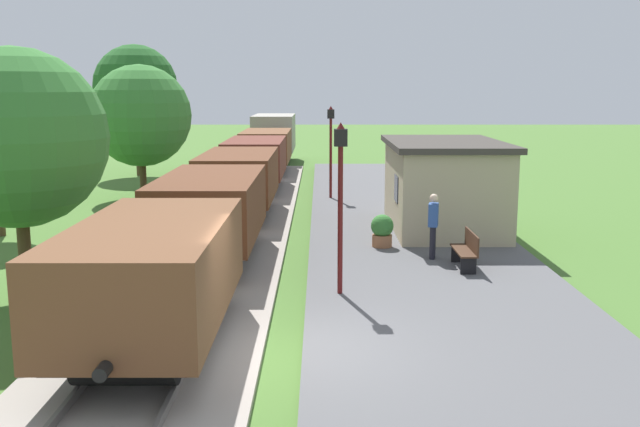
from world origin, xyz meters
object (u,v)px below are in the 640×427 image
lamp_post_far (328,135)px  tree_field_left (138,116)px  station_hut (441,184)px  tree_field_distant (133,87)px  freight_train (247,167)px  bench_near_hut (464,249)px  person_waiting (431,223)px  lamp_post_near (338,177)px  tree_trackside_mid (13,138)px  potted_planter (380,230)px

lamp_post_far → tree_field_left: 8.17m
station_hut → tree_field_distant: 21.10m
lamp_post_far → tree_field_distant: bearing=137.1°
freight_train → station_hut: station_hut is taller
lamp_post_far → tree_field_distant: (-10.18, 9.45, 1.92)m
freight_train → bench_near_hut: freight_train is taller
station_hut → bench_near_hut: bearing=-93.1°
person_waiting → lamp_post_near: lamp_post_near is taller
bench_near_hut → person_waiting: 1.30m
lamp_post_near → tree_field_distant: 25.27m
person_waiting → lamp_post_near: bearing=65.2°
person_waiting → tree_trackside_mid: (-9.44, -2.89, 2.41)m
lamp_post_near → tree_field_distant: size_ratio=0.53×
person_waiting → station_hut: bearing=-89.8°
station_hut → tree_trackside_mid: tree_trackside_mid is taller
tree_field_distant → lamp_post_far: bearing=-42.9°
bench_near_hut → lamp_post_near: lamp_post_near is taller
bench_near_hut → tree_trackside_mid: (-10.12, -1.89, 2.88)m
person_waiting → tree_field_left: size_ratio=0.30×
bench_near_hut → potted_planter: bearing=128.1°
bench_near_hut → tree_field_left: 17.34m
lamp_post_near → tree_field_left: bearing=117.8°
freight_train → tree_field_distant: (-6.85, 8.82, 3.27)m
potted_planter → lamp_post_near: lamp_post_near is taller
bench_near_hut → tree_trackside_mid: 10.69m
freight_train → person_waiting: size_ratio=22.92×
freight_train → tree_trackside_mid: tree_trackside_mid is taller
tree_field_left → bench_near_hut: bearing=-49.2°
station_hut → person_waiting: size_ratio=3.39×
tree_trackside_mid → tree_field_distant: 23.02m
lamp_post_near → tree_field_left: tree_field_left is taller
freight_train → lamp_post_near: size_ratio=10.59×
potted_planter → freight_train: bearing=115.7°
freight_train → tree_field_left: size_ratio=6.96×
bench_near_hut → tree_trackside_mid: bearing=-169.4°
lamp_post_near → tree_field_distant: bearing=113.8°
lamp_post_near → tree_field_distant: (-10.18, 23.05, 1.92)m
freight_train → potted_planter: bearing=-64.3°
lamp_post_far → tree_trackside_mid: bearing=-117.5°
lamp_post_near → lamp_post_far: size_ratio=1.00×
tree_field_distant → person_waiting: bearing=-57.4°
bench_near_hut → lamp_post_near: (-3.19, -2.18, 2.08)m
station_hut → lamp_post_far: (-3.47, 6.35, 1.15)m
freight_train → lamp_post_far: 3.65m
tree_field_left → tree_trackside_mid: bearing=-85.9°
person_waiting → tree_field_distant: (-12.69, 19.87, 3.54)m
potted_planter → tree_trackside_mid: tree_trackside_mid is taller
station_hut → tree_field_left: bearing=145.5°
lamp_post_near → person_waiting: bearing=51.8°
freight_train → person_waiting: freight_train is taller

